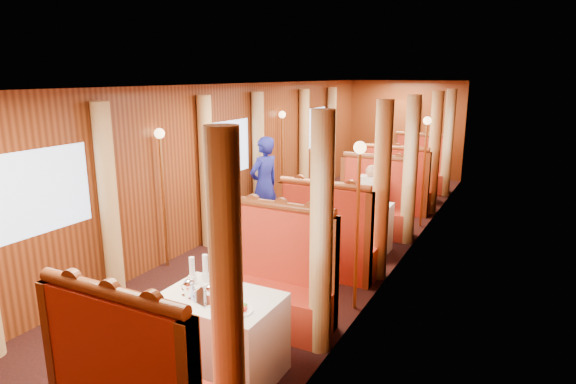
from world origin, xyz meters
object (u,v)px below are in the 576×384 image
Objects in this scene: table_mid at (353,228)px; table_far at (409,183)px; banquette_far_aft at (419,172)px; banquette_mid_fwd at (328,245)px; steward at (264,185)px; banquette_mid_aft at (374,209)px; table_near at (220,335)px; rose_vase_far at (411,158)px; teapot_back at (216,286)px; passenger at (370,193)px; fruit_plate at (239,309)px; banquette_near_aft at (275,287)px; rose_vase_mid at (356,193)px; teapot_right at (210,294)px; teapot_left at (190,291)px; tea_tray at (205,297)px; banquette_far_fwd at (396,191)px.

table_far is at bearing 90.00° from table_mid.
table_mid is at bearing -90.00° from banquette_far_aft.
banquette_far_aft is at bearing 90.00° from banquette_mid_fwd.
banquette_mid_aft is at bearing 132.25° from steward.
table_near is 4.51m from banquette_mid_aft.
banquette_mid_fwd is at bearing -90.31° from rose_vase_far.
passenger is (0.07, 4.23, -0.08)m from teapot_back.
table_mid is at bearing 104.99° from teapot_back.
rose_vase_far is at bearing 92.21° from fruit_plate.
rose_vase_far is 3.68m from steward.
banquette_mid_fwd is at bearing 90.00° from banquette_near_aft.
rose_vase_mid is 1.00× the size of rose_vase_far.
teapot_right is (-0.03, -4.60, 0.38)m from banquette_mid_aft.
banquette_mid_aft is 4.62m from teapot_right.
table_mid is at bearing 90.00° from banquette_mid_fwd.
teapot_left is at bearing -149.99° from table_near.
teapot_left reaches higher than fruit_plate.
banquette_near_aft is 1.00× the size of banquette_mid_aft.
teapot_right is (-0.03, -7.09, 0.43)m from table_far.
tea_tray is at bearing -91.32° from banquette_mid_aft.
banquette_far_aft is 1.17m from rose_vase_far.
banquette_mid_aft is at bearing 85.43° from teapot_left.
rose_vase_mid is at bearing -89.75° from banquette_far_aft.
banquette_mid_aft is at bearing -90.00° from banquette_far_aft.
table_mid is 6.39× the size of teapot_left.
banquette_far_aft is at bearing 90.00° from banquette_far_fwd.
table_near is at bearing -90.00° from banquette_far_aft.
banquette_far_aft is 3.75m from passenger.
rose_vase_mid is (0.02, -4.51, 0.50)m from banquette_far_aft.
steward is at bearing 173.05° from table_mid.
banquette_mid_fwd is 0.81× the size of steward.
banquette_far_aft is at bearing 90.00° from table_mid.
teapot_right is (-0.03, -0.09, 0.43)m from table_near.
passenger is at bearing 104.61° from teapot_right.
banquette_mid_aft reaches higher than tea_tray.
banquette_mid_fwd is 2.03m from banquette_mid_aft.
banquette_far_fwd reaches higher than teapot_right.
table_mid is 2.92× the size of rose_vase_mid.
teapot_left is (-0.22, -6.11, 0.39)m from banquette_far_fwd.
fruit_plate reaches higher than table_near.
banquette_mid_fwd is at bearing -90.00° from banquette_far_fwd.
table_mid is 3.48m from teapot_back.
banquette_mid_fwd is 2.60m from teapot_right.
banquette_mid_aft is at bearing 105.26° from teapot_back.
tea_tray is at bearing -90.75° from banquette_far_aft.
banquette_mid_aft is at bearing -90.57° from rose_vase_far.
steward is (-1.68, -4.31, 0.40)m from banquette_far_aft.
table_near is 8.01m from banquette_far_aft.
banquette_far_fwd is 3.94× the size of tea_tray.
teapot_left is at bearing -94.78° from banquette_mid_fwd.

